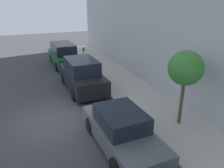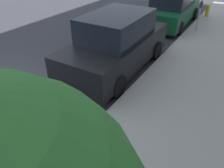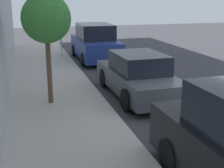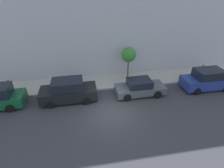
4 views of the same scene
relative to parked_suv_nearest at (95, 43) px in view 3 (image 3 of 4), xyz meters
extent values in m
cube|color=#B2ADA3|center=(2.86, 9.72, -0.86)|extent=(3.05, 32.00, 0.15)
cube|color=navy|center=(0.00, 0.00, -0.23)|extent=(1.99, 4.81, 0.96)
cube|color=black|center=(0.00, 0.00, 0.65)|extent=(1.74, 2.61, 0.80)
cylinder|color=black|center=(-0.93, 1.49, -0.59)|extent=(0.22, 0.67, 0.67)
cylinder|color=black|center=(0.93, 1.49, -0.59)|extent=(0.22, 0.67, 0.67)
cylinder|color=black|center=(-0.93, -1.49, -0.59)|extent=(0.22, 0.67, 0.67)
cylinder|color=black|center=(0.93, -1.49, -0.59)|extent=(0.22, 0.67, 0.67)
cube|color=#4C5156|center=(0.01, 6.74, -0.37)|extent=(1.89, 4.54, 0.68)
cube|color=black|center=(0.01, 6.84, 0.29)|extent=(1.63, 2.13, 0.64)
cylinder|color=black|center=(-0.84, 8.13, -0.57)|extent=(0.22, 0.72, 0.72)
cylinder|color=black|center=(0.86, 8.13, -0.57)|extent=(0.22, 0.72, 0.72)
cylinder|color=black|center=(-0.84, 5.34, -0.57)|extent=(0.22, 0.72, 0.72)
cylinder|color=black|center=(0.86, 5.34, -0.57)|extent=(0.22, 0.72, 0.72)
cylinder|color=black|center=(1.12, 11.63, -0.58)|extent=(0.22, 0.69, 0.69)
cylinder|color=#ADADB2|center=(1.78, -0.62, -0.18)|extent=(0.07, 0.07, 1.20)
cube|color=#2D2D33|center=(1.78, -0.62, 0.56)|extent=(0.11, 0.15, 0.28)
cube|color=red|center=(1.78, -0.62, 0.72)|extent=(0.04, 0.09, 0.05)
cylinder|color=brown|center=(3.08, 7.10, 0.33)|extent=(0.15, 0.15, 2.23)
sphere|color=#387F33|center=(3.08, 7.10, 1.86)|extent=(1.49, 1.49, 1.49)
camera|label=1|loc=(-3.11, 0.23, 4.54)|focal=35.00mm
camera|label=2|loc=(3.78, 6.97, 2.96)|focal=35.00mm
camera|label=3|loc=(3.78, 16.71, 2.49)|focal=50.00mm
camera|label=4|loc=(-13.03, 11.58, 7.98)|focal=28.00mm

